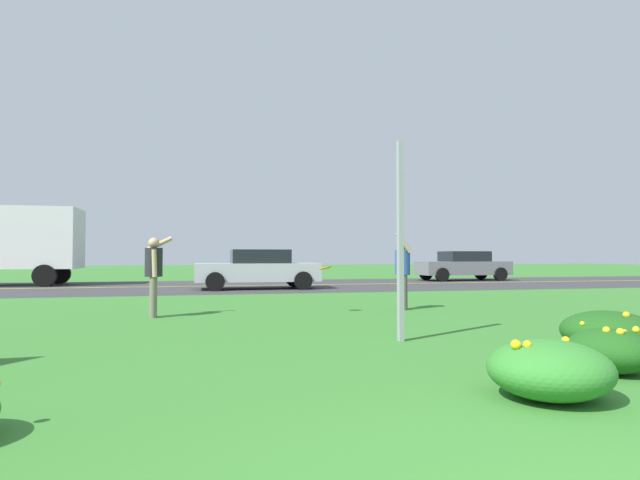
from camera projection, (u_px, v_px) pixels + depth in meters
name	position (u px, v px, depth m)	size (l,w,h in m)	color
ground_plane	(288.00, 311.00, 11.29)	(120.00, 120.00, 0.00)	#387A2D
highway_strip	(248.00, 286.00, 20.86)	(120.00, 9.44, 0.01)	#38383A
highway_center_stripe	(248.00, 285.00, 20.86)	(120.00, 0.16, 0.00)	yellow
daylily_clump_mid_right	(549.00, 369.00, 4.31)	(1.04, 0.99, 0.52)	#337F2D
daylily_clump_front_right	(609.00, 332.00, 6.40)	(1.13, 1.18, 0.54)	#1E5619
daylily_clump_near_camera	(609.00, 351.00, 5.28)	(0.82, 0.87, 0.49)	#1E5619
sign_post_near_path	(400.00, 240.00, 7.30)	(0.07, 0.10, 2.87)	#93969B
person_thrower_dark_shirt	(154.00, 269.00, 10.09)	(0.52, 0.50, 1.62)	#232328
person_catcher_blue_shirt	(402.00, 268.00, 11.55)	(0.42, 0.50, 1.75)	#2D4C9E
frisbee_orange	(325.00, 268.00, 10.82)	(0.27, 0.26, 0.11)	orange
car_gray_leftmost	(463.00, 266.00, 25.43)	(4.50, 2.00, 1.45)	slate
car_silver_center_left	(258.00, 269.00, 18.86)	(4.50, 2.00, 1.45)	#B7BABF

